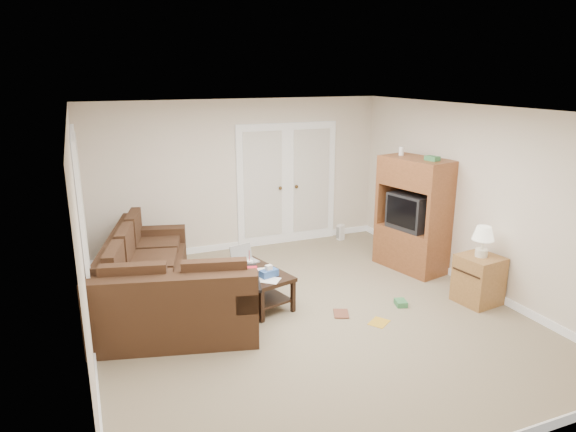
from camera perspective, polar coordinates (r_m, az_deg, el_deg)
name	(u,v)px	position (r m, az deg, el deg)	size (l,w,h in m)	color
floor	(307,314)	(6.51, 2.11, -10.83)	(5.50, 5.50, 0.00)	gray
ceiling	(309,110)	(5.84, 2.36, 11.69)	(5.00, 5.50, 0.02)	silver
wall_left	(81,244)	(5.54, -22.02, -2.87)	(0.02, 5.50, 2.50)	white
wall_right	(475,199)	(7.42, 20.08, 1.83)	(0.02, 5.50, 2.50)	white
wall_back	(239,176)	(8.56, -5.46, 4.47)	(5.00, 0.02, 2.50)	white
wall_front	(470,317)	(3.89, 19.60, -10.49)	(5.00, 0.02, 2.50)	white
baseboards	(307,310)	(6.49, 2.12, -10.44)	(5.00, 5.50, 0.10)	white
french_doors	(287,185)	(8.85, -0.08, 3.50)	(1.80, 0.05, 2.13)	white
window_left	(80,193)	(6.44, -22.14, 2.36)	(0.05, 1.92, 1.42)	white
sectional_sofa	(158,287)	(6.63, -14.26, -7.64)	(2.01, 3.13, 0.86)	#412919
coffee_table	(254,284)	(6.74, -3.82, -7.56)	(0.82, 1.22, 0.76)	black
tv_armoire	(414,214)	(7.92, 13.78, 0.25)	(0.81, 1.17, 1.83)	brown
side_cabinet	(479,275)	(7.11, 20.45, -6.21)	(0.55, 0.55, 1.04)	#A3703B
space_heater	(341,232)	(9.24, 5.88, -1.81)	(0.11, 0.09, 0.28)	white
floor_magazine	(379,322)	(6.40, 10.08, -11.57)	(0.25, 0.20, 0.01)	gold
floor_greenbox	(401,303)	(6.87, 12.42, -9.41)	(0.13, 0.18, 0.07)	#3C854E
floor_book	(334,314)	(6.52, 5.11, -10.76)	(0.18, 0.25, 0.02)	brown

